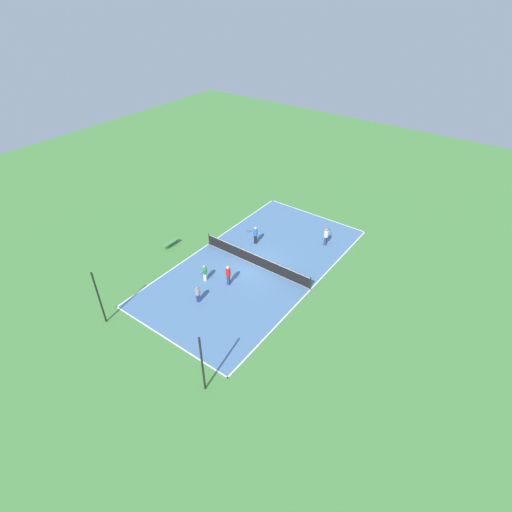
{
  "coord_description": "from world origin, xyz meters",
  "views": [
    {
      "loc": [
        -15.03,
        20.55,
        19.53
      ],
      "look_at": [
        0.0,
        0.0,
        0.9
      ],
      "focal_mm": 28.0,
      "sensor_mm": 36.0,
      "label": 1
    }
  ],
  "objects_px": {
    "tennis_ball_left_sideline": "(283,214)",
    "player_coach_red": "(228,274)",
    "player_near_blue": "(255,234)",
    "fence_post_back_right": "(99,298)",
    "bench": "(171,242)",
    "player_far_green": "(205,272)",
    "tennis_net": "(256,259)",
    "player_far_white": "(326,235)",
    "player_baseline_gray": "(198,293)",
    "tennis_ball_far_baseline": "(269,234)",
    "fence_post_back_left": "(202,365)"
  },
  "relations": [
    {
      "from": "tennis_ball_left_sideline",
      "to": "player_coach_red",
      "type": "bearing_deg",
      "value": 102.0
    },
    {
      "from": "player_near_blue",
      "to": "tennis_ball_left_sideline",
      "type": "bearing_deg",
      "value": -124.26
    },
    {
      "from": "player_coach_red",
      "to": "tennis_ball_left_sideline",
      "type": "height_order",
      "value": "player_coach_red"
    },
    {
      "from": "fence_post_back_right",
      "to": "bench",
      "type": "bearing_deg",
      "value": -71.71
    },
    {
      "from": "player_far_green",
      "to": "fence_post_back_right",
      "type": "distance_m",
      "value": 7.75
    },
    {
      "from": "tennis_net",
      "to": "player_coach_red",
      "type": "bearing_deg",
      "value": 85.47
    },
    {
      "from": "player_coach_red",
      "to": "player_far_white",
      "type": "height_order",
      "value": "player_coach_red"
    },
    {
      "from": "player_far_white",
      "to": "fence_post_back_right",
      "type": "bearing_deg",
      "value": 145.15
    },
    {
      "from": "player_coach_red",
      "to": "player_baseline_gray",
      "type": "bearing_deg",
      "value": -33.69
    },
    {
      "from": "player_baseline_gray",
      "to": "tennis_ball_left_sideline",
      "type": "bearing_deg",
      "value": -151.22
    },
    {
      "from": "player_baseline_gray",
      "to": "player_far_white",
      "type": "height_order",
      "value": "player_far_white"
    },
    {
      "from": "player_far_green",
      "to": "fence_post_back_right",
      "type": "height_order",
      "value": "fence_post_back_right"
    },
    {
      "from": "tennis_net",
      "to": "player_near_blue",
      "type": "height_order",
      "value": "player_near_blue"
    },
    {
      "from": "tennis_ball_left_sideline",
      "to": "tennis_ball_far_baseline",
      "type": "xyz_separation_m",
      "value": [
        -0.88,
        3.62,
        0.0
      ]
    },
    {
      "from": "bench",
      "to": "player_coach_red",
      "type": "bearing_deg",
      "value": 82.04
    },
    {
      "from": "player_coach_red",
      "to": "tennis_ball_far_baseline",
      "type": "height_order",
      "value": "player_coach_red"
    },
    {
      "from": "player_far_green",
      "to": "tennis_ball_left_sideline",
      "type": "distance_m",
      "value": 11.8
    },
    {
      "from": "player_baseline_gray",
      "to": "fence_post_back_right",
      "type": "relative_size",
      "value": 0.32
    },
    {
      "from": "fence_post_back_left",
      "to": "fence_post_back_right",
      "type": "distance_m",
      "value": 8.99
    },
    {
      "from": "player_far_green",
      "to": "player_coach_red",
      "type": "height_order",
      "value": "player_coach_red"
    },
    {
      "from": "player_baseline_gray",
      "to": "tennis_ball_far_baseline",
      "type": "xyz_separation_m",
      "value": [
        0.94,
        -10.21,
        -0.72
      ]
    },
    {
      "from": "tennis_net",
      "to": "bench",
      "type": "xyz_separation_m",
      "value": [
        7.44,
        2.15,
        -0.17
      ]
    },
    {
      "from": "player_far_white",
      "to": "fence_post_back_left",
      "type": "relative_size",
      "value": 0.39
    },
    {
      "from": "player_near_blue",
      "to": "player_far_white",
      "type": "relative_size",
      "value": 0.99
    },
    {
      "from": "player_near_blue",
      "to": "player_baseline_gray",
      "type": "relative_size",
      "value": 1.21
    },
    {
      "from": "bench",
      "to": "tennis_ball_far_baseline",
      "type": "xyz_separation_m",
      "value": [
        -5.71,
        -6.46,
        -0.33
      ]
    },
    {
      "from": "player_near_blue",
      "to": "player_far_white",
      "type": "bearing_deg",
      "value": 171.91
    },
    {
      "from": "player_far_green",
      "to": "player_baseline_gray",
      "type": "xyz_separation_m",
      "value": [
        -1.2,
        2.06,
        -0.03
      ]
    },
    {
      "from": "player_baseline_gray",
      "to": "tennis_ball_far_baseline",
      "type": "height_order",
      "value": "player_baseline_gray"
    },
    {
      "from": "player_coach_red",
      "to": "tennis_ball_far_baseline",
      "type": "relative_size",
      "value": 25.28
    },
    {
      "from": "tennis_net",
      "to": "player_baseline_gray",
      "type": "height_order",
      "value": "player_baseline_gray"
    },
    {
      "from": "player_near_blue",
      "to": "tennis_ball_left_sideline",
      "type": "relative_size",
      "value": 24.05
    },
    {
      "from": "player_near_blue",
      "to": "tennis_ball_left_sideline",
      "type": "distance_m",
      "value": 5.58
    },
    {
      "from": "tennis_ball_far_baseline",
      "to": "fence_post_back_left",
      "type": "height_order",
      "value": "fence_post_back_left"
    },
    {
      "from": "player_baseline_gray",
      "to": "fence_post_back_right",
      "type": "bearing_deg",
      "value": -14.37
    },
    {
      "from": "fence_post_back_right",
      "to": "tennis_ball_far_baseline",
      "type": "bearing_deg",
      "value": -100.21
    },
    {
      "from": "player_coach_red",
      "to": "tennis_ball_far_baseline",
      "type": "xyz_separation_m",
      "value": [
        1.48,
        -7.47,
        -0.95
      ]
    },
    {
      "from": "player_baseline_gray",
      "to": "tennis_ball_far_baseline",
      "type": "distance_m",
      "value": 10.27
    },
    {
      "from": "player_baseline_gray",
      "to": "fence_post_back_left",
      "type": "relative_size",
      "value": 0.32
    },
    {
      "from": "tennis_net",
      "to": "player_baseline_gray",
      "type": "distance_m",
      "value": 5.95
    },
    {
      "from": "player_baseline_gray",
      "to": "player_far_white",
      "type": "bearing_deg",
      "value": -177.15
    },
    {
      "from": "player_near_blue",
      "to": "bench",
      "type": "bearing_deg",
      "value": -2.11
    },
    {
      "from": "player_coach_red",
      "to": "player_far_white",
      "type": "distance_m",
      "value": 9.58
    },
    {
      "from": "player_coach_red",
      "to": "player_baseline_gray",
      "type": "height_order",
      "value": "player_coach_red"
    },
    {
      "from": "tennis_net",
      "to": "fence_post_back_right",
      "type": "distance_m",
      "value": 12.04
    },
    {
      "from": "player_far_white",
      "to": "tennis_ball_far_baseline",
      "type": "distance_m",
      "value": 5.16
    },
    {
      "from": "player_far_green",
      "to": "player_coach_red",
      "type": "distance_m",
      "value": 1.88
    },
    {
      "from": "player_baseline_gray",
      "to": "fence_post_back_right",
      "type": "distance_m",
      "value": 6.49
    },
    {
      "from": "tennis_ball_left_sideline",
      "to": "fence_post_back_left",
      "type": "distance_m",
      "value": 20.37
    },
    {
      "from": "player_far_green",
      "to": "tennis_net",
      "type": "bearing_deg",
      "value": 121.5
    }
  ]
}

